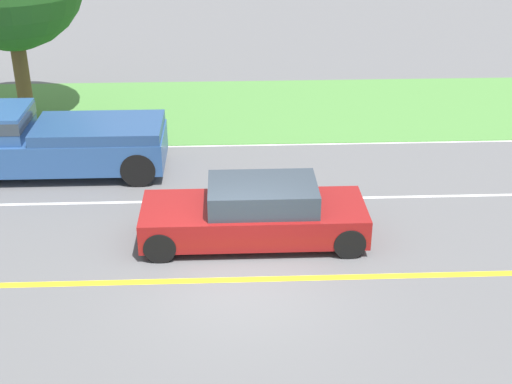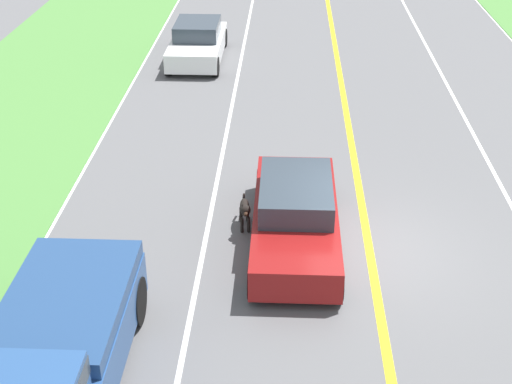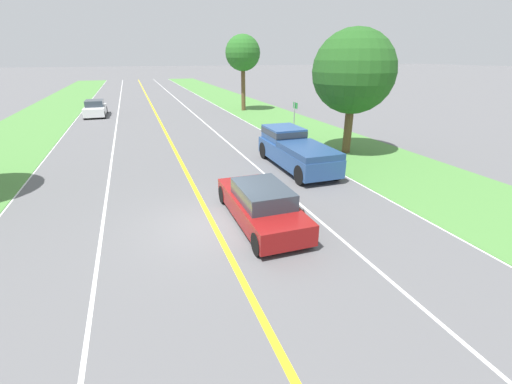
{
  "view_description": "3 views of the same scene",
  "coord_description": "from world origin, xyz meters",
  "px_view_note": "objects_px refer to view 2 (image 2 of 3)",
  "views": [
    {
      "loc": [
        -11.9,
        0.26,
        7.79
      ],
      "look_at": [
        1.78,
        -0.33,
        1.06
      ],
      "focal_mm": 50.0,
      "sensor_mm": 36.0,
      "label": 1
    },
    {
      "loc": [
        1.82,
        12.63,
        8.38
      ],
      "look_at": [
        2.43,
        -0.85,
        0.87
      ],
      "focal_mm": 50.0,
      "sensor_mm": 36.0,
      "label": 2
    },
    {
      "loc": [
        -2.07,
        -10.1,
        5.25
      ],
      "look_at": [
        1.47,
        -0.12,
        1.03
      ],
      "focal_mm": 24.0,
      "sensor_mm": 36.0,
      "label": 3
    }
  ],
  "objects_px": {
    "pickup_truck": "(41,379)",
    "car_trailing_near": "(197,42)",
    "ego_car": "(295,215)",
    "dog": "(245,209)"
  },
  "relations": [
    {
      "from": "pickup_truck",
      "to": "car_trailing_near",
      "type": "relative_size",
      "value": 1.35
    },
    {
      "from": "pickup_truck",
      "to": "dog",
      "type": "bearing_deg",
      "value": -114.87
    },
    {
      "from": "dog",
      "to": "car_trailing_near",
      "type": "relative_size",
      "value": 0.28
    },
    {
      "from": "ego_car",
      "to": "pickup_truck",
      "type": "relative_size",
      "value": 0.84
    },
    {
      "from": "pickup_truck",
      "to": "car_trailing_near",
      "type": "height_order",
      "value": "pickup_truck"
    },
    {
      "from": "dog",
      "to": "car_trailing_near",
      "type": "bearing_deg",
      "value": -84.55
    },
    {
      "from": "ego_car",
      "to": "dog",
      "type": "bearing_deg",
      "value": -20.69
    },
    {
      "from": "pickup_truck",
      "to": "car_trailing_near",
      "type": "xyz_separation_m",
      "value": [
        -0.27,
        -17.23,
        -0.28
      ]
    },
    {
      "from": "dog",
      "to": "pickup_truck",
      "type": "xyz_separation_m",
      "value": [
        2.66,
        5.73,
        0.42
      ]
    },
    {
      "from": "ego_car",
      "to": "pickup_truck",
      "type": "xyz_separation_m",
      "value": [
        3.75,
        5.32,
        0.28
      ]
    }
  ]
}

